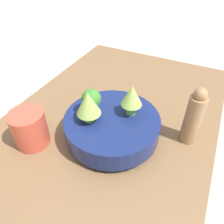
% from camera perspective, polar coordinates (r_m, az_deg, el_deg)
% --- Properties ---
extents(ground_plane, '(6.00, 6.00, 0.00)m').
position_cam_1_polar(ground_plane, '(0.63, -4.46, -9.68)').
color(ground_plane, silver).
extents(table, '(1.14, 0.61, 0.04)m').
position_cam_1_polar(table, '(0.62, -4.54, -8.61)').
color(table, brown).
rests_on(table, ground_plane).
extents(bowl, '(0.25, 0.25, 0.07)m').
position_cam_1_polar(bowl, '(0.59, 0.00, -3.65)').
color(bowl, navy).
rests_on(bowl, table).
extents(broccoli_floret_back, '(0.05, 0.05, 0.07)m').
position_cam_1_polar(broccoli_floret_back, '(0.56, -5.42, 3.20)').
color(broccoli_floret_back, '#7AB256').
rests_on(broccoli_floret_back, bowl).
extents(romanesco_piece_near, '(0.05, 0.05, 0.09)m').
position_cam_1_polar(romanesco_piece_near, '(0.55, 5.19, 3.95)').
color(romanesco_piece_near, '#609347').
rests_on(romanesco_piece_near, bowl).
extents(romanesco_piece_far, '(0.06, 0.06, 0.08)m').
position_cam_1_polar(romanesco_piece_far, '(0.53, -6.23, 2.05)').
color(romanesco_piece_far, '#609347').
rests_on(romanesco_piece_far, bowl).
extents(cup, '(0.09, 0.09, 0.10)m').
position_cam_1_polar(cup, '(0.60, -20.69, -4.05)').
color(cup, '#C64C38').
rests_on(cup, table).
extents(pepper_mill, '(0.04, 0.04, 0.17)m').
position_cam_1_polar(pepper_mill, '(0.59, 20.46, -1.32)').
color(pepper_mill, '#997047').
rests_on(pepper_mill, table).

